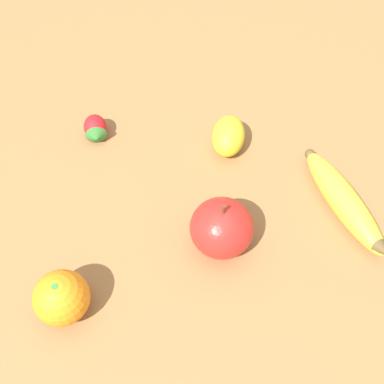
{
  "coord_description": "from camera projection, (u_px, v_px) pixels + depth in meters",
  "views": [
    {
      "loc": [
        0.4,
        -0.19,
        0.53
      ],
      "look_at": [
        0.07,
        -0.05,
        0.03
      ],
      "focal_mm": 42.0,
      "sensor_mm": 36.0,
      "label": 1
    }
  ],
  "objects": [
    {
      "name": "lemon",
      "position": [
        229.0,
        136.0,
        0.68
      ],
      "size": [
        0.09,
        0.08,
        0.05
      ],
      "rotation": [
        0.0,
        0.0,
        2.57
      ],
      "color": "yellow",
      "rests_on": "ground_plane"
    },
    {
      "name": "apple",
      "position": [
        222.0,
        228.0,
        0.57
      ],
      "size": [
        0.08,
        0.08,
        0.09
      ],
      "color": "red",
      "rests_on": "ground_plane"
    },
    {
      "name": "strawberry",
      "position": [
        96.0,
        129.0,
        0.7
      ],
      "size": [
        0.05,
        0.04,
        0.04
      ],
      "rotation": [
        0.0,
        0.0,
        6.09
      ],
      "color": "red",
      "rests_on": "ground_plane"
    },
    {
      "name": "banana",
      "position": [
        344.0,
        201.0,
        0.62
      ],
      "size": [
        0.2,
        0.04,
        0.04
      ],
      "rotation": [
        0.0,
        0.0,
        6.27
      ],
      "color": "gold",
      "rests_on": "ground_plane"
    },
    {
      "name": "orange",
      "position": [
        62.0,
        298.0,
        0.52
      ],
      "size": [
        0.07,
        0.07,
        0.07
      ],
      "color": "orange",
      "rests_on": "ground_plane"
    },
    {
      "name": "ground_plane",
      "position": [
        202.0,
        155.0,
        0.69
      ],
      "size": [
        3.0,
        3.0,
        0.0
      ],
      "primitive_type": "plane",
      "color": "olive"
    }
  ]
}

